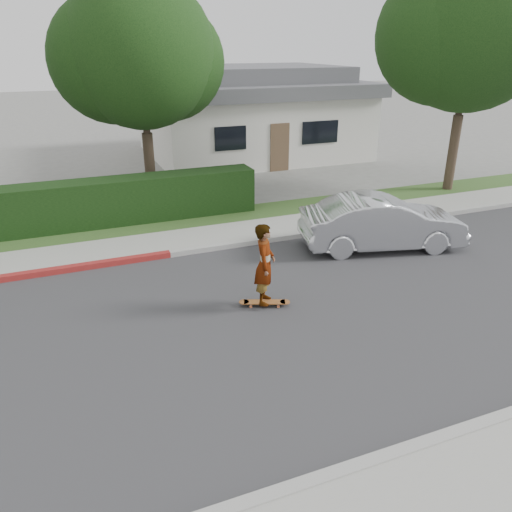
% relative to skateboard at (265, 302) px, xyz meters
% --- Properties ---
extents(ground, '(120.00, 120.00, 0.00)m').
position_rel_skateboard_xyz_m(ground, '(-2.31, -0.60, -0.10)').
color(ground, slate).
rests_on(ground, ground).
extents(road, '(60.00, 8.00, 0.01)m').
position_rel_skateboard_xyz_m(road, '(-2.31, -0.60, -0.09)').
color(road, '#2D2D30').
rests_on(road, ground).
extents(curb_near, '(60.00, 0.20, 0.15)m').
position_rel_skateboard_xyz_m(curb_near, '(-2.31, -4.70, -0.02)').
color(curb_near, '#9E9E99').
rests_on(curb_near, ground).
extents(curb_far, '(60.00, 0.20, 0.15)m').
position_rel_skateboard_xyz_m(curb_far, '(-2.31, 3.50, -0.02)').
color(curb_far, '#9E9E99').
rests_on(curb_far, ground).
extents(sidewalk_far, '(60.00, 1.60, 0.12)m').
position_rel_skateboard_xyz_m(sidewalk_far, '(-2.31, 4.40, -0.04)').
color(sidewalk_far, gray).
rests_on(sidewalk_far, ground).
extents(planting_strip, '(60.00, 1.60, 0.10)m').
position_rel_skateboard_xyz_m(planting_strip, '(-2.31, 6.00, -0.05)').
color(planting_strip, '#2D4C1E').
rests_on(planting_strip, ground).
extents(hedge, '(15.00, 1.00, 1.50)m').
position_rel_skateboard_xyz_m(hedge, '(-5.31, 6.60, 0.65)').
color(hedge, black).
rests_on(hedge, ground).
extents(tree_center, '(5.66, 4.84, 7.44)m').
position_rel_skateboard_xyz_m(tree_center, '(-0.82, 8.58, 4.81)').
color(tree_center, '#33261C').
rests_on(tree_center, ground).
extents(tree_right, '(6.32, 5.60, 8.56)m').
position_rel_skateboard_xyz_m(tree_right, '(10.18, 6.08, 5.53)').
color(tree_right, '#33261C').
rests_on(tree_right, ground).
extents(house, '(10.60, 8.60, 4.30)m').
position_rel_skateboard_xyz_m(house, '(5.69, 15.39, 2.00)').
color(house, beige).
rests_on(house, ground).
extents(skateboard, '(1.12, 0.62, 0.10)m').
position_rel_skateboard_xyz_m(skateboard, '(0.00, 0.00, 0.00)').
color(skateboard, '#E46F3E').
rests_on(skateboard, ground).
extents(skateboarder, '(0.69, 0.78, 1.79)m').
position_rel_skateboard_xyz_m(skateboarder, '(0.00, 0.00, 0.91)').
color(skateboarder, white).
rests_on(skateboarder, skateboard).
extents(car_silver, '(4.72, 2.62, 1.48)m').
position_rel_skateboard_xyz_m(car_silver, '(4.35, 1.95, 0.64)').
color(car_silver, silver).
rests_on(car_silver, ground).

